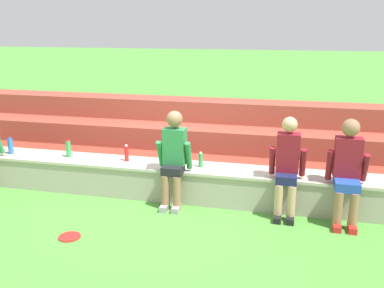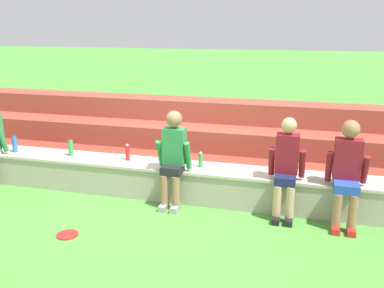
{
  "view_description": "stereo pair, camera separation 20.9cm",
  "coord_description": "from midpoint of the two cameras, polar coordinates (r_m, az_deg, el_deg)",
  "views": [
    {
      "loc": [
        1.75,
        -5.49,
        2.52
      ],
      "look_at": [
        0.38,
        0.28,
        0.85
      ],
      "focal_mm": 39.71,
      "sensor_mm": 36.0,
      "label": 1
    },
    {
      "loc": [
        1.95,
        -5.44,
        2.52
      ],
      "look_at": [
        0.38,
        0.28,
        0.85
      ],
      "focal_mm": 39.71,
      "sensor_mm": 36.0,
      "label": 2
    }
  ],
  "objects": [
    {
      "name": "person_right_of_center",
      "position": [
        5.76,
        19.18,
        -3.2
      ],
      "size": [
        0.52,
        0.57,
        1.38
      ],
      "color": "#996B4C",
      "rests_on": "ground"
    },
    {
      "name": "brick_bleachers",
      "position": [
        7.81,
        -0.84,
        0.37
      ],
      "size": [
        10.16,
        1.87,
        1.16
      ],
      "color": "brown",
      "rests_on": "ground"
    },
    {
      "name": "stone_seating_wall",
      "position": [
        6.44,
        -4.24,
        -4.78
      ],
      "size": [
        7.09,
        0.59,
        0.5
      ],
      "color": "#A8A08E",
      "rests_on": "ground"
    },
    {
      "name": "frisbee",
      "position": [
        5.57,
        -17.19,
        -11.83
      ],
      "size": [
        0.27,
        0.27,
        0.02
      ],
      "primitive_type": "cylinder",
      "color": "red",
      "rests_on": "ground"
    },
    {
      "name": "person_left_of_center",
      "position": [
        5.96,
        -3.49,
        -1.65
      ],
      "size": [
        0.49,
        0.48,
        1.38
      ],
      "color": "#996B4C",
      "rests_on": "ground"
    },
    {
      "name": "water_bottle_center_gap",
      "position": [
        6.98,
        -17.1,
        -0.64
      ],
      "size": [
        0.07,
        0.07,
        0.28
      ],
      "color": "green",
      "rests_on": "stone_seating_wall"
    },
    {
      "name": "water_bottle_mid_left",
      "position": [
        6.57,
        -9.69,
        -1.24
      ],
      "size": [
        0.06,
        0.06,
        0.25
      ],
      "color": "red",
      "rests_on": "stone_seating_wall"
    },
    {
      "name": "ground_plane",
      "position": [
        6.3,
        -4.95,
        -7.92
      ],
      "size": [
        80.0,
        80.0,
        0.0
      ],
      "primitive_type": "plane",
      "color": "#4C9338"
    },
    {
      "name": "person_center",
      "position": [
        5.76,
        11.65,
        -2.81
      ],
      "size": [
        0.48,
        0.5,
        1.36
      ],
      "color": "tan",
      "rests_on": "ground"
    },
    {
      "name": "water_bottle_mid_right",
      "position": [
        7.48,
        -23.93,
        -0.27
      ],
      "size": [
        0.08,
        0.08,
        0.27
      ],
      "color": "blue",
      "rests_on": "stone_seating_wall"
    },
    {
      "name": "water_bottle_near_right",
      "position": [
        6.22,
        0.2,
        -2.15
      ],
      "size": [
        0.06,
        0.06,
        0.22
      ],
      "color": "green",
      "rests_on": "stone_seating_wall"
    }
  ]
}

